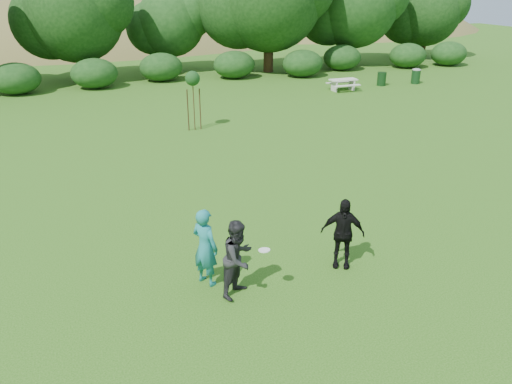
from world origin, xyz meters
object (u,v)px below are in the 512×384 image
picnic_table (343,83)px  trash_can_near (382,79)px  player_black (342,233)px  trash_can_lidded (416,76)px  player_teal (205,247)px  player_grey (239,258)px  sapling (193,80)px

picnic_table → trash_can_near: bearing=10.6°
player_black → trash_can_lidded: player_black is taller
trash_can_lidded → trash_can_near: bearing=175.9°
player_teal → player_grey: player_teal is taller
player_grey → trash_can_lidded: bearing=7.8°
picnic_table → player_black: bearing=-119.0°
player_black → sapling: bearing=121.9°
sapling → trash_can_near: bearing=23.6°
player_grey → player_black: size_ratio=1.01×
player_teal → trash_can_lidded: (20.18, 19.40, -0.44)m
picnic_table → trash_can_lidded: 6.02m
player_black → picnic_table: bearing=90.2°
player_grey → trash_can_lidded: (19.58, 20.10, -0.40)m
sapling → picnic_table: sapling is taller
player_teal → trash_can_lidded: 28.00m
trash_can_near → trash_can_lidded: 2.67m
player_black → sapling: size_ratio=0.65×
sapling → player_black: bearing=-87.4°
player_grey → player_black: player_grey is taller
player_grey → trash_can_lidded: 28.06m
player_black → picnic_table: player_black is taller
player_grey → picnic_table: (13.57, 19.66, -0.43)m
trash_can_near → player_grey: bearing=-129.8°
trash_can_near → picnic_table: trash_can_near is taller
sapling → picnic_table: size_ratio=1.58×
sapling → picnic_table: bearing=27.0°
trash_can_lidded → player_black: bearing=-130.2°
picnic_table → player_grey: bearing=-124.6°
player_teal → sapling: bearing=-45.5°
picnic_table → sapling: bearing=-153.0°
trash_can_near → player_black: bearing=-125.1°
player_grey → trash_can_near: bearing=12.2°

